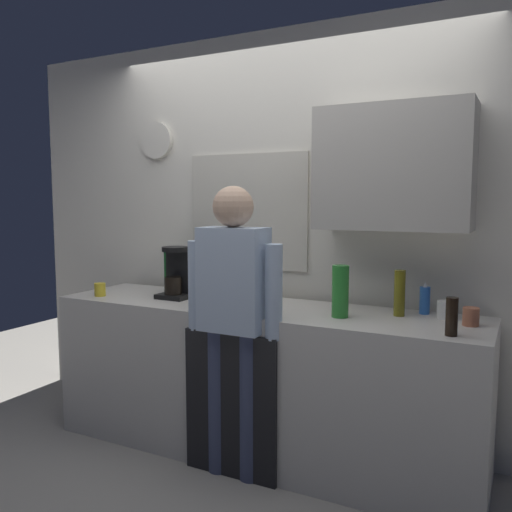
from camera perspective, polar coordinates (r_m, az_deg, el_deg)
The scene contains 16 objects.
ground_plane at distance 3.21m, azimuth -2.34°, elevation -22.33°, with size 8.00×8.00×0.00m, color #9E998E.
kitchen_counter at distance 3.27m, azimuth 0.29°, elevation -13.16°, with size 2.59×0.64×0.90m, color beige.
dishwasher_panel at distance 3.02m, azimuth -2.83°, elevation -15.77°, with size 0.56×0.02×0.81m, color black.
back_wall_assembly at distance 3.42m, azimuth 4.74°, elevation 3.25°, with size 4.19×0.42×2.60m.
coffee_maker at distance 3.45m, azimuth -8.36°, elevation -2.01°, with size 0.20×0.20×0.33m.
bottle_clear_soda at distance 2.88m, azimuth 9.03°, elevation -3.76°, with size 0.09×0.09×0.28m, color #2D8C33.
bottle_olive_oil at distance 2.98m, azimuth 15.14°, elevation -3.86°, with size 0.06×0.06×0.25m, color olive.
bottle_green_wine at distance 3.65m, azimuth -9.26°, elevation -1.53°, with size 0.07×0.07×0.30m, color #195923.
bottle_dark_sauce at distance 2.63m, azimuth 20.26°, elevation -6.12°, with size 0.06×0.06×0.18m, color black.
bottle_red_vinegar at distance 2.89m, azimuth 0.02°, elevation -4.25°, with size 0.06×0.06×0.22m, color maroon.
cup_white_mug at distance 2.99m, azimuth 19.60°, elevation -5.47°, with size 0.08×0.08×0.10m, color white.
cup_terracotta_mug at distance 2.88m, azimuth 22.06°, elevation -6.05°, with size 0.08×0.08×0.09m, color #B26647.
cup_yellow_cup at distance 3.62m, azimuth -16.40°, elevation -3.48°, with size 0.07×0.07×0.09m, color yellow.
mixing_bowl at distance 3.32m, azimuth 0.32°, elevation -4.14°, with size 0.22×0.22×0.08m, color white.
dish_soap at distance 3.08m, azimuth 17.65°, elevation -4.51°, with size 0.06×0.06×0.18m.
person_at_sink at distance 2.88m, azimuth -2.42°, elevation -5.51°, with size 0.57×0.22×1.60m.
Camera 1 is at (1.40, -2.46, 1.53)m, focal length 37.28 mm.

